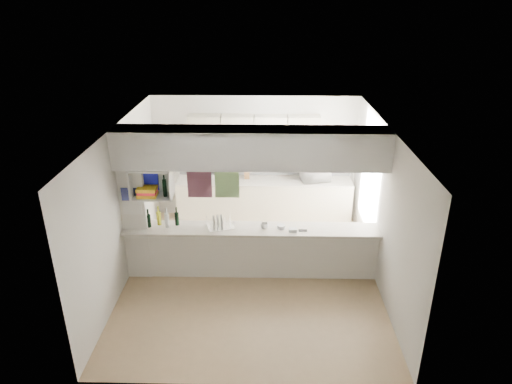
{
  "coord_description": "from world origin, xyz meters",
  "views": [
    {
      "loc": [
        0.23,
        -6.62,
        4.46
      ],
      "look_at": [
        0.07,
        0.5,
        1.35
      ],
      "focal_mm": 32.0,
      "sensor_mm": 36.0,
      "label": 1
    }
  ],
  "objects_px": {
    "microwave": "(315,173)",
    "wine_bottles": "(163,219)",
    "bowl": "(314,164)",
    "dish_rack": "(220,222)"
  },
  "relations": [
    {
      "from": "dish_rack",
      "to": "wine_bottles",
      "type": "relative_size",
      "value": 0.95
    },
    {
      "from": "bowl",
      "to": "dish_rack",
      "type": "distance_m",
      "value": 2.72
    },
    {
      "from": "microwave",
      "to": "dish_rack",
      "type": "distance_m",
      "value": 2.72
    },
    {
      "from": "microwave",
      "to": "wine_bottles",
      "type": "bearing_deg",
      "value": 24.14
    },
    {
      "from": "bowl",
      "to": "dish_rack",
      "type": "relative_size",
      "value": 0.51
    },
    {
      "from": "microwave",
      "to": "dish_rack",
      "type": "relative_size",
      "value": 1.14
    },
    {
      "from": "bowl",
      "to": "wine_bottles",
      "type": "distance_m",
      "value": 3.39
    },
    {
      "from": "microwave",
      "to": "bowl",
      "type": "height_order",
      "value": "bowl"
    },
    {
      "from": "microwave",
      "to": "bowl",
      "type": "xyz_separation_m",
      "value": [
        -0.04,
        0.02,
        0.19
      ]
    },
    {
      "from": "bowl",
      "to": "microwave",
      "type": "bearing_deg",
      "value": -25.72
    }
  ]
}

